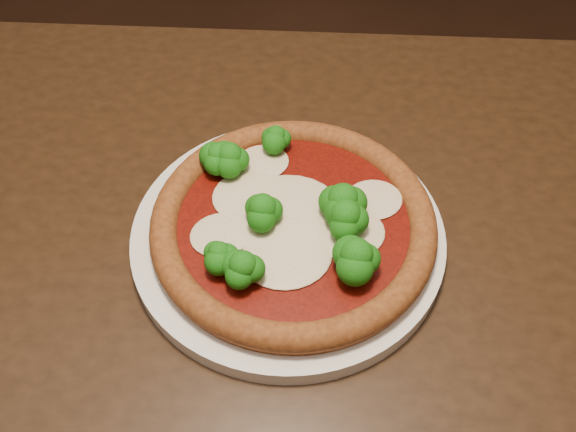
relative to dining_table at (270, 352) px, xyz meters
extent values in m
cube|color=black|center=(0.00, 0.00, 0.08)|extent=(1.34, 1.18, 0.04)
cylinder|color=black|center=(-0.36, 0.52, -0.30)|extent=(0.06, 0.06, 0.71)
cylinder|color=silver|center=(0.04, 0.06, 0.11)|extent=(0.31, 0.31, 0.02)
cylinder|color=brown|center=(0.04, 0.06, 0.12)|extent=(0.27, 0.27, 0.01)
torus|color=brown|center=(0.04, 0.06, 0.13)|extent=(0.28, 0.28, 0.03)
cylinder|color=#620C04|center=(0.04, 0.06, 0.13)|extent=(0.22, 0.22, 0.00)
ellipsoid|color=beige|center=(0.03, 0.14, 0.13)|extent=(0.06, 0.05, 0.00)
ellipsoid|color=beige|center=(0.03, 0.02, 0.13)|extent=(0.08, 0.08, 0.01)
ellipsoid|color=beige|center=(-0.03, 0.06, 0.13)|extent=(0.06, 0.05, 0.00)
ellipsoid|color=beige|center=(0.01, 0.10, 0.13)|extent=(0.08, 0.07, 0.01)
ellipsoid|color=beige|center=(0.04, 0.07, 0.13)|extent=(0.11, 0.10, 0.01)
ellipsoid|color=beige|center=(0.13, 0.06, 0.13)|extent=(0.06, 0.05, 0.00)
ellipsoid|color=beige|center=(0.09, 0.03, 0.13)|extent=(0.07, 0.06, 0.01)
ellipsoid|color=#1F8C16|center=(-0.01, 0.15, 0.15)|extent=(0.04, 0.04, 0.03)
ellipsoid|color=#1F8C16|center=(0.01, 0.06, 0.15)|extent=(0.05, 0.05, 0.04)
ellipsoid|color=#1F8C16|center=(0.08, -0.01, 0.16)|extent=(0.05, 0.05, 0.04)
ellipsoid|color=#1F8C16|center=(-0.02, 0.01, 0.15)|extent=(0.04, 0.04, 0.04)
ellipsoid|color=#1F8C16|center=(0.09, 0.05, 0.16)|extent=(0.05, 0.05, 0.04)
ellipsoid|color=#1F8C16|center=(0.00, 0.14, 0.15)|extent=(0.04, 0.04, 0.04)
ellipsoid|color=#1F8C16|center=(0.05, 0.16, 0.15)|extent=(0.04, 0.04, 0.03)
ellipsoid|color=#1F8C16|center=(-0.04, 0.03, 0.15)|extent=(0.04, 0.04, 0.03)
ellipsoid|color=#1F8C16|center=(0.08, 0.03, 0.16)|extent=(0.05, 0.05, 0.04)
camera|label=1|loc=(-0.07, -0.31, 0.61)|focal=40.00mm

